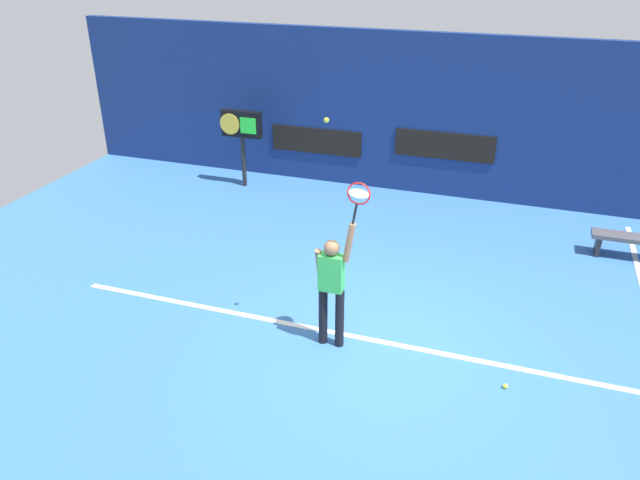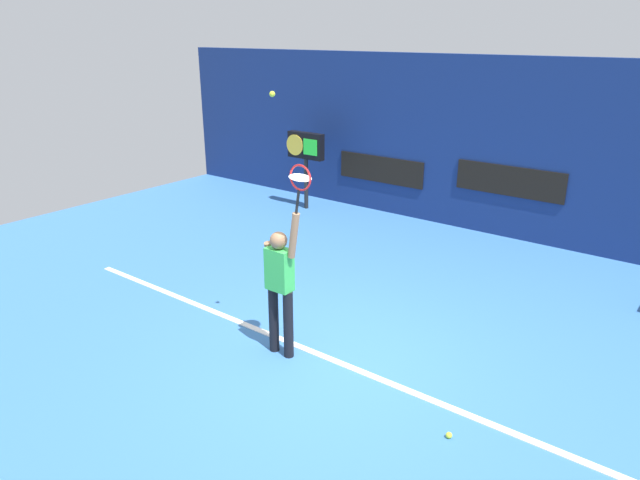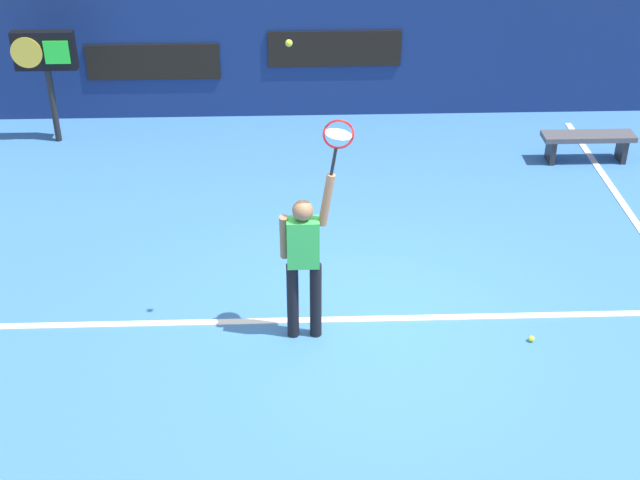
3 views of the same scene
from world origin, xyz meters
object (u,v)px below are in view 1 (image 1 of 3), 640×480
Objects in this scene: tennis_ball at (326,120)px; court_bench at (632,242)px; tennis_player at (332,284)px; tennis_racket at (358,196)px; scoreboard_clock at (241,128)px; spare_ball at (505,386)px.

tennis_ball reaches higher than court_bench.
tennis_player is 1.42× the size of court_bench.
tennis_ball is at bearing -137.07° from court_bench.
court_bench is at bearing 46.56° from tennis_racket.
scoreboard_clock is 8.55m from spare_ball.
scoreboard_clock is (-3.76, 5.25, -1.90)m from tennis_ball.
scoreboard_clock reaches higher than spare_ball.
tennis_racket is 1.04m from tennis_ball.
tennis_racket is 6.26m from court_bench.
tennis_player is 2.69m from spare_ball.
tennis_racket is at bearing -51.64° from scoreboard_clock.
court_bench is at bearing 42.93° from tennis_ball.
tennis_player reaches higher than scoreboard_clock.
tennis_player is 1.10× the size of scoreboard_clock.
tennis_ball is (-0.11, 0.08, 2.31)m from tennis_player.
tennis_ball reaches higher than tennis_racket.
court_bench is at bearing -7.15° from scoreboard_clock.
tennis_racket reaches higher than spare_ball.
tennis_ball is 6.86m from court_bench.
scoreboard_clock is at bearing 138.96° from spare_ball.
spare_ball is (-1.92, -4.50, -0.30)m from court_bench.
spare_ball is at bearing -4.97° from tennis_player.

